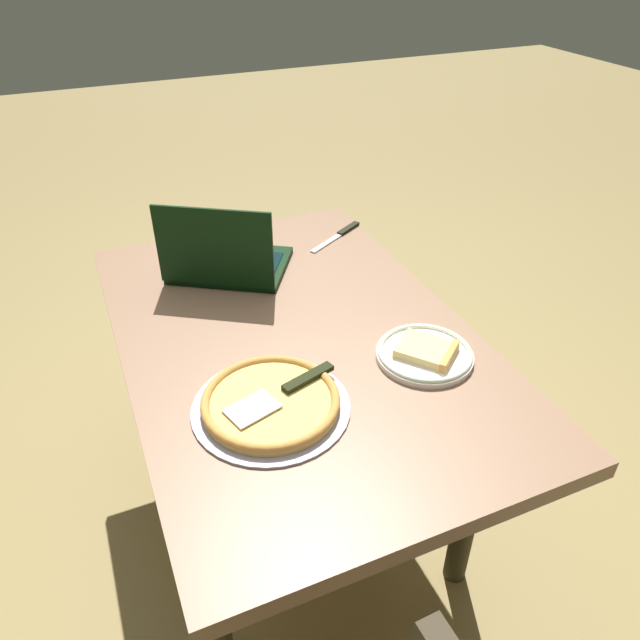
{
  "coord_description": "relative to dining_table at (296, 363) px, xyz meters",
  "views": [
    {
      "loc": [
        -1.13,
        0.42,
        1.6
      ],
      "look_at": [
        -0.03,
        -0.05,
        0.77
      ],
      "focal_mm": 33.78,
      "sensor_mm": 36.0,
      "label": 1
    }
  ],
  "objects": [
    {
      "name": "ground_plane",
      "position": [
        0.0,
        0.0,
        -0.64
      ],
      "size": [
        12.0,
        12.0,
        0.0
      ],
      "primitive_type": "plane",
      "color": "olive"
    },
    {
      "name": "dining_table",
      "position": [
        0.0,
        0.0,
        0.0
      ],
      "size": [
        1.26,
        0.82,
        0.73
      ],
      "color": "#836048",
      "rests_on": "ground_plane"
    },
    {
      "name": "laptop",
      "position": [
        0.34,
        0.07,
        0.14
      ],
      "size": [
        0.38,
        0.4,
        0.24
      ],
      "color": "black",
      "rests_on": "dining_table"
    },
    {
      "name": "pizza_plate",
      "position": [
        -0.21,
        -0.24,
        0.11
      ],
      "size": [
        0.23,
        0.23,
        0.04
      ],
      "color": "silver",
      "rests_on": "dining_table"
    },
    {
      "name": "pizza_tray",
      "position": [
        -0.23,
        0.14,
        0.11
      ],
      "size": [
        0.33,
        0.33,
        0.04
      ],
      "color": "#9F96AD",
      "rests_on": "dining_table"
    },
    {
      "name": "table_knife",
      "position": [
        0.44,
        -0.33,
        0.1
      ],
      "size": [
        0.14,
        0.22,
        0.01
      ],
      "color": "#B5B9C3",
      "rests_on": "dining_table"
    }
  ]
}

